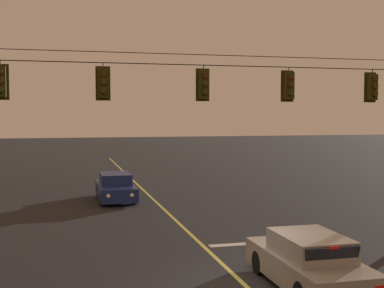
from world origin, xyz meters
name	(u,v)px	position (x,y,z in m)	size (l,w,h in m)	color
ground_plane	(245,285)	(0.00, 0.00, 0.00)	(180.00, 180.00, 0.00)	black
lane_centre_stripe	(166,211)	(0.00, 10.63, 0.00)	(0.14, 60.00, 0.01)	#D1C64C
stop_bar_paint	(257,243)	(1.90, 4.03, 0.00)	(3.40, 0.36, 0.01)	silver
signal_span_assembly	(199,129)	(0.00, 4.63, 3.90)	(20.82, 0.32, 7.49)	#2D2116
traffic_light_leftmost	(0,81)	(-6.37, 4.61, 5.43)	(0.48, 0.41, 1.22)	black
traffic_light_left_inner	(103,83)	(-3.22, 4.61, 5.43)	(0.48, 0.41, 1.22)	black
traffic_light_centre	(204,84)	(0.16, 4.61, 5.43)	(0.48, 0.41, 1.22)	black
traffic_light_right_inner	(289,86)	(3.30, 4.61, 5.43)	(0.48, 0.41, 1.22)	black
traffic_light_rightmost	(372,87)	(6.65, 4.61, 5.43)	(0.48, 0.41, 1.22)	black
car_waiting_near_lane	(309,263)	(1.51, -0.57, 0.65)	(1.80, 4.33, 1.39)	gray
car_oncoming_lead	(116,188)	(-1.93, 14.17, 0.65)	(1.80, 4.42, 1.39)	navy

